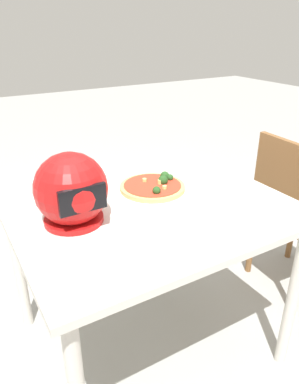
{
  "coord_description": "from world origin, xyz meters",
  "views": [
    {
      "loc": [
        0.66,
        1.15,
        1.43
      ],
      "look_at": [
        -0.03,
        -0.03,
        0.79
      ],
      "focal_mm": 34.14,
      "sensor_mm": 36.0,
      "label": 1
    }
  ],
  "objects_px": {
    "drinking_glass": "(74,177)",
    "chair_side": "(291,208)",
    "pizza": "(154,186)",
    "motorcycle_helmet": "(71,190)",
    "dining_table": "(147,221)"
  },
  "relations": [
    {
      "from": "dining_table",
      "to": "drinking_glass",
      "type": "xyz_separation_m",
      "value": [
        0.22,
        -0.23,
        0.16
      ]
    },
    {
      "from": "dining_table",
      "to": "pizza",
      "type": "height_order",
      "value": "pizza"
    },
    {
      "from": "pizza",
      "to": "drinking_glass",
      "type": "height_order",
      "value": "drinking_glass"
    },
    {
      "from": "pizza",
      "to": "chair_side",
      "type": "bearing_deg",
      "value": 174.12
    },
    {
      "from": "motorcycle_helmet",
      "to": "drinking_glass",
      "type": "distance_m",
      "value": 0.26
    },
    {
      "from": "dining_table",
      "to": "chair_side",
      "type": "bearing_deg",
      "value": 178.81
    },
    {
      "from": "pizza",
      "to": "motorcycle_helmet",
      "type": "xyz_separation_m",
      "value": [
        0.38,
        0.07,
        0.1
      ]
    },
    {
      "from": "pizza",
      "to": "chair_side",
      "type": "xyz_separation_m",
      "value": [
        -0.82,
        0.08,
        -0.29
      ]
    },
    {
      "from": "pizza",
      "to": "motorcycle_helmet",
      "type": "relative_size",
      "value": 1.07
    },
    {
      "from": "chair_side",
      "to": "motorcycle_helmet",
      "type": "bearing_deg",
      "value": -0.51
    },
    {
      "from": "drinking_glass",
      "to": "pizza",
      "type": "bearing_deg",
      "value": 150.53
    },
    {
      "from": "drinking_glass",
      "to": "chair_side",
      "type": "distance_m",
      "value": 1.19
    },
    {
      "from": "pizza",
      "to": "drinking_glass",
      "type": "bearing_deg",
      "value": -29.47
    },
    {
      "from": "chair_side",
      "to": "pizza",
      "type": "bearing_deg",
      "value": -5.88
    },
    {
      "from": "chair_side",
      "to": "drinking_glass",
      "type": "bearing_deg",
      "value": -12.62
    }
  ]
}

